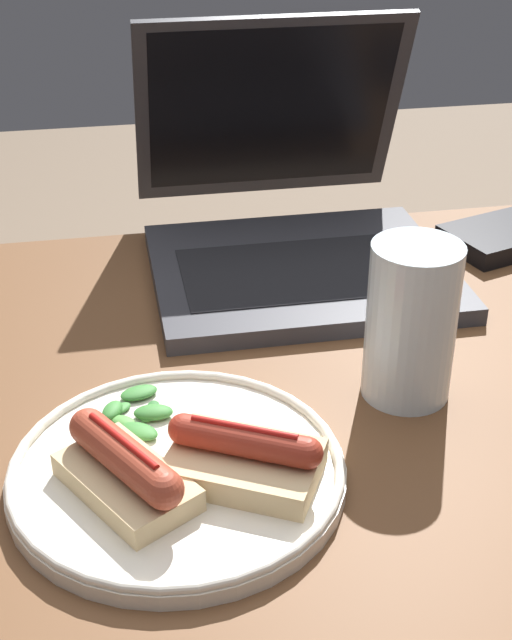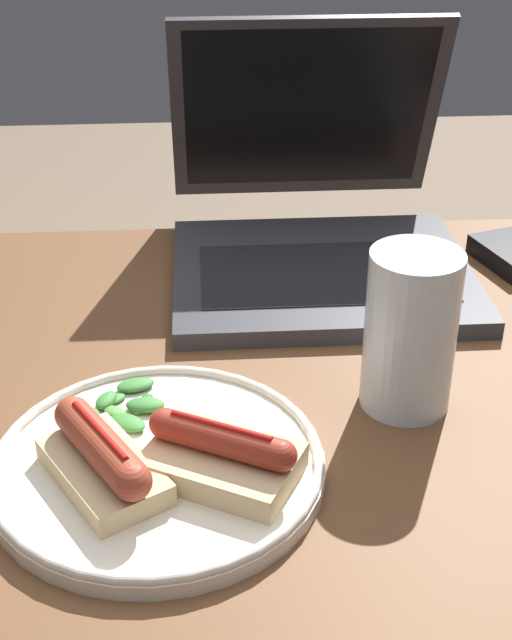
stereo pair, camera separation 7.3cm
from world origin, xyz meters
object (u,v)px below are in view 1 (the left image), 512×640
laptop (291,222)px  drinking_glass (411,322)px  external_drive (500,238)px  plate (177,470)px

laptop → drinking_glass: (0.04, -0.26, 0.02)m
external_drive → laptop: bearing=159.9°
plate → external_drive: 0.52m
laptop → external_drive: (0.24, -0.01, -0.03)m
drinking_glass → external_drive: size_ratio=1.00×
plate → laptop: bearing=65.0°
external_drive → drinking_glass: bearing=-145.2°
drinking_glass → plate: bearing=-158.5°
drinking_glass → external_drive: (0.20, 0.25, -0.06)m
laptop → plate: size_ratio=1.39×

